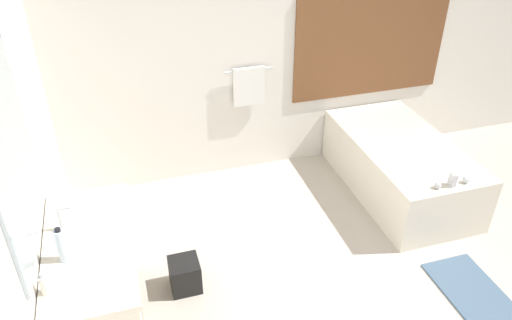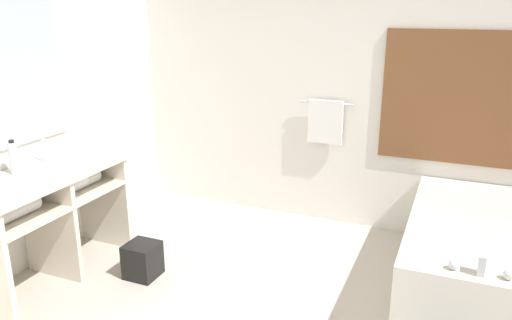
{
  "view_description": "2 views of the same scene",
  "coord_description": "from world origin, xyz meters",
  "px_view_note": "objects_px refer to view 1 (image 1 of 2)",
  "views": [
    {
      "loc": [
        -1.57,
        -2.28,
        3.03
      ],
      "look_at": [
        -0.55,
        1.08,
        0.8
      ],
      "focal_mm": 35.0,
      "sensor_mm": 36.0,
      "label": 1
    },
    {
      "loc": [
        0.84,
        -2.19,
        2.0
      ],
      "look_at": [
        -0.53,
        1.07,
        0.9
      ],
      "focal_mm": 35.0,
      "sensor_mm": 36.0,
      "label": 2
    }
  ],
  "objects_px": {
    "water_bottle_1": "(62,245)",
    "waste_bin": "(185,275)",
    "bathtub": "(400,164)",
    "soap_dispenser": "(45,285)"
  },
  "relations": [
    {
      "from": "bathtub",
      "to": "water_bottle_1",
      "type": "height_order",
      "value": "water_bottle_1"
    },
    {
      "from": "bathtub",
      "to": "soap_dispenser",
      "type": "relative_size",
      "value": 11.15
    },
    {
      "from": "water_bottle_1",
      "to": "waste_bin",
      "type": "distance_m",
      "value": 1.19
    },
    {
      "from": "bathtub",
      "to": "water_bottle_1",
      "type": "xyz_separation_m",
      "value": [
        -3.08,
        -1.08,
        0.66
      ]
    },
    {
      "from": "waste_bin",
      "to": "water_bottle_1",
      "type": "bearing_deg",
      "value": -153.81
    },
    {
      "from": "bathtub",
      "to": "soap_dispenser",
      "type": "height_order",
      "value": "soap_dispenser"
    },
    {
      "from": "bathtub",
      "to": "soap_dispenser",
      "type": "xyz_separation_m",
      "value": [
        -3.18,
        -1.34,
        0.6
      ]
    },
    {
      "from": "soap_dispenser",
      "to": "bathtub",
      "type": "bearing_deg",
      "value": 22.81
    },
    {
      "from": "bathtub",
      "to": "water_bottle_1",
      "type": "bearing_deg",
      "value": -160.66
    },
    {
      "from": "soap_dispenser",
      "to": "waste_bin",
      "type": "xyz_separation_m",
      "value": [
        0.85,
        0.63,
        -0.78
      ]
    }
  ]
}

